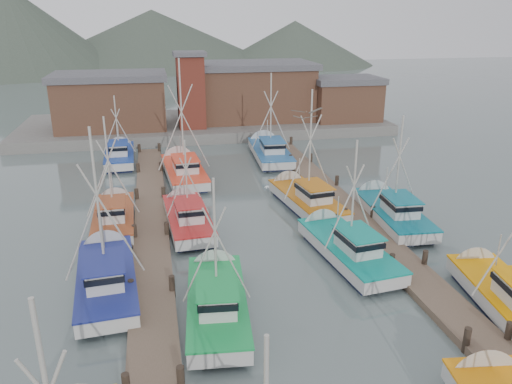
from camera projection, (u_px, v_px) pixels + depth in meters
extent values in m
plane|color=#4D5D5B|center=(277.00, 267.00, 28.43)|extent=(260.00, 260.00, 0.00)
cube|color=brown|center=(152.00, 245.00, 30.72)|extent=(2.20, 46.00, 0.40)
cylinder|color=black|center=(132.00, 293.00, 24.91)|extent=(0.30, 0.30, 1.50)
cylinder|color=black|center=(135.00, 236.00, 31.37)|extent=(0.30, 0.30, 1.50)
cylinder|color=black|center=(137.00, 198.00, 37.83)|extent=(0.30, 0.30, 1.50)
cylinder|color=black|center=(138.00, 171.00, 44.29)|extent=(0.30, 0.30, 1.50)
cylinder|color=black|center=(139.00, 151.00, 50.74)|extent=(0.30, 0.30, 1.50)
cylinder|color=black|center=(181.00, 383.00, 18.84)|extent=(0.30, 0.30, 1.50)
cylinder|color=black|center=(172.00, 289.00, 25.29)|extent=(0.30, 0.30, 1.50)
cylinder|color=black|center=(167.00, 233.00, 31.75)|extent=(0.30, 0.30, 1.50)
cylinder|color=black|center=(164.00, 196.00, 38.21)|extent=(0.30, 0.30, 1.50)
cylinder|color=black|center=(161.00, 170.00, 44.67)|extent=(0.30, 0.30, 1.50)
cylinder|color=black|center=(159.00, 150.00, 51.12)|extent=(0.30, 0.30, 1.50)
cube|color=brown|center=(364.00, 226.00, 33.39)|extent=(2.20, 46.00, 0.40)
cylinder|color=black|center=(466.00, 343.00, 21.12)|extent=(0.30, 0.30, 1.50)
cylinder|color=black|center=(391.00, 266.00, 27.58)|extent=(0.30, 0.30, 1.50)
cylinder|color=black|center=(345.00, 219.00, 34.04)|extent=(0.30, 0.30, 1.50)
cylinder|color=black|center=(313.00, 186.00, 40.50)|extent=(0.30, 0.30, 1.50)
cylinder|color=black|center=(290.00, 162.00, 46.96)|extent=(0.30, 0.30, 1.50)
cylinder|color=black|center=(273.00, 145.00, 53.41)|extent=(0.30, 0.30, 1.50)
cylinder|color=black|center=(508.00, 337.00, 21.51)|extent=(0.30, 0.30, 1.50)
cylinder|color=black|center=(424.00, 263.00, 27.96)|extent=(0.30, 0.30, 1.50)
cylinder|color=black|center=(372.00, 216.00, 34.42)|extent=(0.30, 0.30, 1.50)
cylinder|color=black|center=(337.00, 184.00, 40.88)|extent=(0.30, 0.30, 1.50)
cylinder|color=black|center=(311.00, 161.00, 47.34)|extent=(0.30, 0.30, 1.50)
cylinder|color=black|center=(291.00, 144.00, 53.79)|extent=(0.30, 0.30, 1.50)
cube|color=gray|center=(206.00, 125.00, 62.37)|extent=(44.00, 16.00, 1.20)
cube|color=brown|center=(111.00, 104.00, 57.30)|extent=(12.00, 8.00, 5.50)
cube|color=#5E5E63|center=(109.00, 76.00, 56.26)|extent=(12.72, 8.48, 0.70)
cube|color=brown|center=(253.00, 93.00, 62.27)|extent=(14.00, 9.00, 6.20)
cube|color=#5E5E63|center=(253.00, 65.00, 61.11)|extent=(14.84, 9.54, 0.70)
cube|color=brown|center=(344.00, 101.00, 61.88)|extent=(8.00, 6.00, 4.50)
cube|color=#5E5E63|center=(346.00, 80.00, 61.01)|extent=(8.48, 6.36, 0.70)
cube|color=maroon|center=(191.00, 93.00, 56.75)|extent=(3.00, 3.00, 8.00)
cube|color=#5E5E63|center=(189.00, 54.00, 55.33)|extent=(3.60, 3.60, 0.50)
cone|color=#445143|center=(16.00, 71.00, 126.90)|extent=(110.00, 110.00, 42.00)
cone|color=#445143|center=(155.00, 63.00, 147.41)|extent=(140.00, 140.00, 30.00)
cone|color=#445143|center=(294.00, 64.00, 145.81)|extent=(90.00, 90.00, 24.00)
cone|color=beige|center=(476.00, 369.00, 19.41)|extent=(2.78, 1.45, 2.66)
cube|color=#101635|center=(217.00, 316.00, 23.76)|extent=(3.01, 7.36, 0.70)
cube|color=beige|center=(217.00, 304.00, 23.54)|extent=(3.42, 8.36, 0.80)
cube|color=green|center=(217.00, 297.00, 23.41)|extent=(3.51, 8.45, 0.10)
cone|color=beige|center=(215.00, 266.00, 27.40)|extent=(2.64, 1.34, 2.55)
cube|color=beige|center=(217.00, 297.00, 22.31)|extent=(1.87, 2.59, 1.10)
cube|color=black|center=(217.00, 293.00, 22.23)|extent=(2.00, 2.84, 0.28)
cube|color=green|center=(217.00, 286.00, 22.11)|extent=(2.12, 3.02, 0.07)
cylinder|color=#BAB4AA|center=(215.00, 241.00, 22.26)|extent=(0.12, 0.12, 5.91)
cylinder|color=#BAB4AA|center=(204.00, 255.00, 22.44)|extent=(2.12, 0.29, 4.62)
cylinder|color=#BAB4AA|center=(227.00, 254.00, 22.55)|extent=(2.12, 0.29, 4.62)
cylinder|color=#BAB4AA|center=(215.00, 259.00, 24.38)|extent=(0.07, 0.07, 2.27)
cube|color=#101635|center=(347.00, 260.00, 29.20)|extent=(3.26, 7.63, 0.70)
cube|color=beige|center=(348.00, 250.00, 28.98)|extent=(3.70, 8.68, 0.80)
cube|color=#098E7F|center=(349.00, 244.00, 28.86)|extent=(3.80, 8.77, 0.10)
cone|color=beige|center=(317.00, 225.00, 32.80)|extent=(2.74, 1.40, 2.63)
cube|color=beige|center=(358.00, 242.00, 27.76)|extent=(1.98, 2.71, 1.10)
cube|color=black|center=(358.00, 238.00, 27.69)|extent=(2.12, 2.97, 0.28)
cube|color=#098E7F|center=(359.00, 232.00, 27.57)|extent=(2.25, 3.15, 0.07)
cylinder|color=#BAB4AA|center=(354.00, 194.00, 27.67)|extent=(0.13, 0.13, 6.16)
cylinder|color=#BAB4AA|center=(344.00, 208.00, 27.75)|extent=(2.21, 0.35, 4.82)
cylinder|color=#BAB4AA|center=(361.00, 205.00, 28.07)|extent=(2.21, 0.35, 4.82)
cylinder|color=#BAB4AA|center=(338.00, 215.00, 29.80)|extent=(0.08, 0.08, 2.35)
cube|color=#101635|center=(108.00, 291.00, 25.91)|extent=(3.06, 7.73, 0.70)
cube|color=beige|center=(107.00, 280.00, 25.69)|extent=(3.48, 8.79, 0.80)
cube|color=navy|center=(106.00, 273.00, 25.56)|extent=(3.57, 8.88, 0.10)
cone|color=beige|center=(106.00, 247.00, 29.62)|extent=(2.76, 1.31, 2.68)
cube|color=beige|center=(105.00, 273.00, 24.44)|extent=(1.93, 2.71, 1.10)
cube|color=black|center=(104.00, 269.00, 24.36)|extent=(2.07, 2.97, 0.28)
cube|color=navy|center=(104.00, 262.00, 24.24)|extent=(2.19, 3.15, 0.07)
cylinder|color=#BAB4AA|center=(98.00, 204.00, 24.12)|extent=(0.14, 0.14, 7.65)
cylinder|color=#BAB4AA|center=(87.00, 223.00, 24.26)|extent=(2.73, 0.32, 5.98)
cylinder|color=#BAB4AA|center=(112.00, 220.00, 24.58)|extent=(2.73, 0.32, 5.98)
cylinder|color=#BAB4AA|center=(103.00, 239.00, 26.55)|extent=(0.08, 0.08, 2.58)
cube|color=#101635|center=(505.00, 310.00, 24.18)|extent=(3.24, 7.18, 0.70)
cube|color=beige|center=(507.00, 299.00, 23.96)|extent=(3.68, 8.16, 0.80)
cube|color=#FF9D00|center=(509.00, 292.00, 23.83)|extent=(3.77, 8.25, 0.10)
cone|color=beige|center=(469.00, 263.00, 27.71)|extent=(2.62, 1.44, 2.49)
cylinder|color=#BAB4AA|center=(511.00, 236.00, 22.64)|extent=(2.77, 0.48, 6.11)
cylinder|color=#BAB4AA|center=(498.00, 256.00, 24.76)|extent=(0.08, 0.08, 2.30)
cube|color=#101635|center=(188.00, 228.00, 33.54)|extent=(2.65, 7.06, 0.70)
cube|color=beige|center=(188.00, 219.00, 33.32)|extent=(3.02, 8.02, 0.80)
cube|color=red|center=(188.00, 214.00, 33.20)|extent=(3.10, 8.10, 0.10)
cone|color=beige|center=(181.00, 201.00, 36.96)|extent=(2.52, 1.24, 2.46)
cube|color=beige|center=(189.00, 211.00, 32.14)|extent=(1.73, 2.45, 1.10)
cube|color=black|center=(189.00, 208.00, 32.07)|extent=(1.84, 2.70, 0.28)
cube|color=red|center=(189.00, 202.00, 31.94)|extent=(1.95, 2.86, 0.07)
cylinder|color=#BAB4AA|center=(186.00, 178.00, 32.20)|extent=(0.12, 0.12, 5.06)
cylinder|color=#BAB4AA|center=(179.00, 187.00, 32.27)|extent=(1.83, 0.19, 3.96)
cylinder|color=#BAB4AA|center=(194.00, 186.00, 32.52)|extent=(1.83, 0.19, 3.96)
cylinder|color=#BAB4AA|center=(184.00, 190.00, 34.08)|extent=(0.07, 0.07, 2.20)
cube|color=#101635|center=(307.00, 208.00, 36.91)|extent=(3.43, 7.80, 0.70)
cube|color=beige|center=(307.00, 200.00, 36.70)|extent=(3.90, 8.87, 0.80)
cube|color=#BF690D|center=(307.00, 195.00, 36.57)|extent=(4.00, 8.96, 0.10)
cone|color=beige|center=(285.00, 185.00, 40.56)|extent=(2.80, 1.45, 2.68)
cube|color=beige|center=(314.00, 193.00, 35.46)|extent=(2.06, 2.78, 1.10)
cube|color=black|center=(314.00, 189.00, 35.38)|extent=(2.20, 3.05, 0.28)
cube|color=#BF690D|center=(314.00, 185.00, 35.26)|extent=(2.33, 3.23, 0.07)
cylinder|color=#BAB4AA|center=(310.00, 145.00, 35.12)|extent=(0.13, 0.13, 7.71)
cylinder|color=#BAB4AA|center=(303.00, 158.00, 35.25)|extent=(2.73, 0.45, 6.02)
cylinder|color=#BAB4AA|center=(317.00, 156.00, 35.59)|extent=(2.73, 0.45, 6.02)
cylinder|color=#BAB4AA|center=(299.00, 174.00, 37.53)|extent=(0.08, 0.08, 2.39)
cube|color=#101635|center=(115.00, 227.00, 33.65)|extent=(2.40, 6.92, 0.70)
cube|color=beige|center=(114.00, 218.00, 33.43)|extent=(2.73, 7.86, 0.80)
cube|color=#98401C|center=(114.00, 213.00, 33.30)|extent=(2.81, 7.94, 0.10)
cone|color=beige|center=(116.00, 201.00, 37.06)|extent=(2.46, 1.16, 2.43)
cube|color=beige|center=(112.00, 210.00, 32.25)|extent=(1.63, 2.38, 1.10)
cube|color=black|center=(112.00, 207.00, 32.18)|extent=(1.74, 2.62, 0.28)
cube|color=#98401C|center=(111.00, 202.00, 32.05)|extent=(1.84, 2.77, 0.07)
cylinder|color=#BAB4AA|center=(109.00, 167.00, 32.06)|extent=(0.12, 0.12, 6.52)
cylinder|color=#BAB4AA|center=(101.00, 179.00, 32.20)|extent=(2.34, 0.15, 5.10)
cylinder|color=#BAB4AA|center=(118.00, 177.00, 32.43)|extent=(2.34, 0.15, 5.10)
cylinder|color=#BAB4AA|center=(113.00, 189.00, 34.18)|extent=(0.07, 0.07, 2.34)
cube|color=#101635|center=(392.00, 222.00, 34.51)|extent=(2.91, 7.62, 0.70)
cube|color=beige|center=(393.00, 213.00, 34.29)|extent=(3.31, 8.66, 0.80)
cube|color=#0A6C7D|center=(393.00, 208.00, 34.17)|extent=(3.40, 8.75, 0.10)
cone|color=beige|center=(370.00, 194.00, 38.31)|extent=(2.75, 1.26, 2.69)
cube|color=beige|center=(400.00, 206.00, 33.02)|extent=(1.89, 2.65, 1.10)
cube|color=black|center=(400.00, 202.00, 32.95)|extent=(2.02, 2.91, 0.28)
cube|color=#0A6C7D|center=(401.00, 197.00, 32.83)|extent=(2.14, 3.09, 0.07)
cylinder|color=#BAB4AA|center=(399.00, 164.00, 32.93)|extent=(0.13, 0.13, 6.40)
cylinder|color=#BAB4AA|center=(389.00, 175.00, 33.10)|extent=(2.30, 0.23, 5.01)
cylinder|color=#BAB4AA|center=(406.00, 174.00, 33.26)|extent=(2.30, 0.23, 5.01)
cylinder|color=#BAB4AA|center=(386.00, 184.00, 35.19)|extent=(0.08, 0.08, 2.49)
cube|color=#101635|center=(185.00, 178.00, 43.66)|extent=(3.19, 8.25, 0.70)
cube|color=beige|center=(184.00, 171.00, 43.44)|extent=(3.62, 9.38, 0.80)
cube|color=#F24023|center=(184.00, 167.00, 43.32)|extent=(3.72, 9.48, 0.10)
cone|color=beige|center=(178.00, 159.00, 47.66)|extent=(2.94, 1.30, 2.87)
cube|color=beige|center=(185.00, 164.00, 42.12)|extent=(2.04, 2.88, 1.10)
cube|color=black|center=(185.00, 162.00, 42.05)|extent=(2.18, 3.16, 0.28)
cube|color=#F24023|center=(185.00, 158.00, 41.92)|extent=(2.31, 3.35, 0.07)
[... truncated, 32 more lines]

